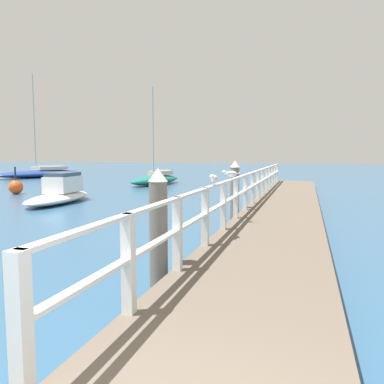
{
  "coord_description": "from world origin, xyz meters",
  "views": [
    {
      "loc": [
        0.71,
        -1.12,
        2.05
      ],
      "look_at": [
        -2.21,
        8.43,
        1.03
      ],
      "focal_mm": 35.27,
      "sensor_mm": 36.0,
      "label": 1
    }
  ],
  "objects_px": {
    "seagull_background": "(231,174)",
    "boat_3": "(60,193)",
    "seagull_foreground": "(214,178)",
    "boat_2": "(41,173)",
    "channel_buoy": "(16,187)",
    "dock_piling_near": "(158,228)",
    "dock_piling_far": "(235,190)",
    "boat_4": "(156,179)"
  },
  "relations": [
    {
      "from": "seagull_background",
      "to": "boat_3",
      "type": "xyz_separation_m",
      "value": [
        -8.15,
        4.42,
        -1.16
      ]
    },
    {
      "from": "seagull_foreground",
      "to": "boat_2",
      "type": "distance_m",
      "value": 29.06
    },
    {
      "from": "seagull_background",
      "to": "boat_3",
      "type": "relative_size",
      "value": 0.1
    },
    {
      "from": "boat_2",
      "to": "channel_buoy",
      "type": "distance_m",
      "value": 14.52
    },
    {
      "from": "dock_piling_near",
      "to": "boat_2",
      "type": "bearing_deg",
      "value": 131.9
    },
    {
      "from": "seagull_background",
      "to": "dock_piling_near",
      "type": "bearing_deg",
      "value": 167.41
    },
    {
      "from": "dock_piling_far",
      "to": "boat_2",
      "type": "bearing_deg",
      "value": 141.31
    },
    {
      "from": "boat_2",
      "to": "dock_piling_far",
      "type": "bearing_deg",
      "value": 160.13
    },
    {
      "from": "dock_piling_far",
      "to": "channel_buoy",
      "type": "distance_m",
      "value": 12.75
    },
    {
      "from": "dock_piling_near",
      "to": "boat_2",
      "type": "distance_m",
      "value": 30.21
    },
    {
      "from": "boat_2",
      "to": "channel_buoy",
      "type": "relative_size",
      "value": 6.29
    },
    {
      "from": "boat_3",
      "to": "seagull_background",
      "type": "bearing_deg",
      "value": -35.71
    },
    {
      "from": "seagull_background",
      "to": "dock_piling_far",
      "type": "bearing_deg",
      "value": 1.34
    },
    {
      "from": "dock_piling_far",
      "to": "seagull_foreground",
      "type": "xyz_separation_m",
      "value": [
        0.38,
        -4.36,
        0.64
      ]
    },
    {
      "from": "boat_3",
      "to": "seagull_foreground",
      "type": "bearing_deg",
      "value": -44.65
    },
    {
      "from": "dock_piling_far",
      "to": "boat_2",
      "type": "relative_size",
      "value": 0.21
    },
    {
      "from": "seagull_background",
      "to": "boat_4",
      "type": "bearing_deg",
      "value": 21.84
    },
    {
      "from": "seagull_background",
      "to": "boat_4",
      "type": "distance_m",
      "value": 16.39
    },
    {
      "from": "dock_piling_near",
      "to": "seagull_foreground",
      "type": "relative_size",
      "value": 3.85
    },
    {
      "from": "dock_piling_near",
      "to": "boat_3",
      "type": "bearing_deg",
      "value": 133.47
    },
    {
      "from": "boat_3",
      "to": "channel_buoy",
      "type": "xyz_separation_m",
      "value": [
        -4.28,
        2.23,
        -0.06
      ]
    },
    {
      "from": "boat_4",
      "to": "dock_piling_near",
      "type": "bearing_deg",
      "value": 122.63
    },
    {
      "from": "boat_4",
      "to": "channel_buoy",
      "type": "bearing_deg",
      "value": 69.45
    },
    {
      "from": "boat_4",
      "to": "channel_buoy",
      "type": "relative_size",
      "value": 4.55
    },
    {
      "from": "boat_2",
      "to": "seagull_foreground",
      "type": "bearing_deg",
      "value": 153.88
    },
    {
      "from": "boat_3",
      "to": "boat_4",
      "type": "bearing_deg",
      "value": 81.17
    },
    {
      "from": "seagull_foreground",
      "to": "boat_4",
      "type": "distance_m",
      "value": 18.0
    },
    {
      "from": "dock_piling_far",
      "to": "channel_buoy",
      "type": "xyz_separation_m",
      "value": [
        -12.06,
        4.11,
        -0.57
      ]
    },
    {
      "from": "dock_piling_near",
      "to": "dock_piling_far",
      "type": "distance_m",
      "value": 6.33
    },
    {
      "from": "dock_piling_near",
      "to": "boat_2",
      "type": "height_order",
      "value": "boat_2"
    },
    {
      "from": "dock_piling_near",
      "to": "dock_piling_far",
      "type": "bearing_deg",
      "value": 90.0
    },
    {
      "from": "dock_piling_far",
      "to": "boat_4",
      "type": "height_order",
      "value": "boat_4"
    },
    {
      "from": "seagull_foreground",
      "to": "channel_buoy",
      "type": "height_order",
      "value": "seagull_foreground"
    },
    {
      "from": "seagull_foreground",
      "to": "boat_4",
      "type": "relative_size",
      "value": 0.07
    },
    {
      "from": "dock_piling_far",
      "to": "seagull_foreground",
      "type": "distance_m",
      "value": 4.42
    },
    {
      "from": "dock_piling_far",
      "to": "boat_4",
      "type": "xyz_separation_m",
      "value": [
        -7.51,
        11.78,
        -0.54
      ]
    },
    {
      "from": "boat_4",
      "to": "boat_3",
      "type": "bearing_deg",
      "value": 98.55
    },
    {
      "from": "boat_2",
      "to": "boat_3",
      "type": "height_order",
      "value": "boat_2"
    },
    {
      "from": "boat_3",
      "to": "dock_piling_near",
      "type": "bearing_deg",
      "value": -53.78
    },
    {
      "from": "dock_piling_near",
      "to": "boat_4",
      "type": "relative_size",
      "value": 0.29
    },
    {
      "from": "boat_3",
      "to": "channel_buoy",
      "type": "height_order",
      "value": "channel_buoy"
    },
    {
      "from": "seagull_background",
      "to": "channel_buoy",
      "type": "relative_size",
      "value": 0.34
    }
  ]
}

